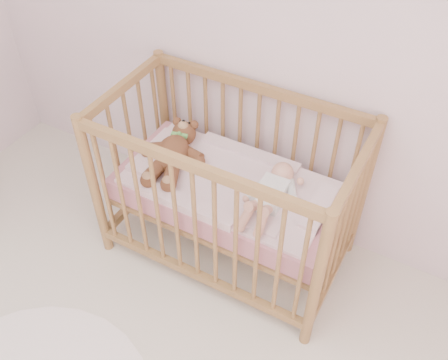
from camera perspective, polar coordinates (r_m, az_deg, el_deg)
The scene contains 6 objects.
wall_back at distance 2.52m, azimuth 6.66°, elevation 17.94°, with size 4.00×0.02×2.70m, color silver.
crib at distance 2.74m, azimuth 0.50°, elevation -1.18°, with size 1.36×0.76×1.00m, color olive, non-canonical shape.
mattress at distance 2.75m, azimuth 0.50°, elevation -1.40°, with size 1.22×0.62×0.13m, color #CC7F8A.
blanket at distance 2.70m, azimuth 0.51°, elevation -0.28°, with size 1.10×0.58×0.06m, color pink, non-canonical shape.
baby at distance 2.56m, azimuth 5.37°, elevation -1.27°, with size 0.26×0.53×0.13m, color white, non-canonical shape.
teddy_bear at distance 2.77m, azimuth -5.92°, elevation 3.11°, with size 0.39×0.56×0.15m, color brown, non-canonical shape.
Camera 1 is at (0.84, -0.11, 2.44)m, focal length 40.00 mm.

